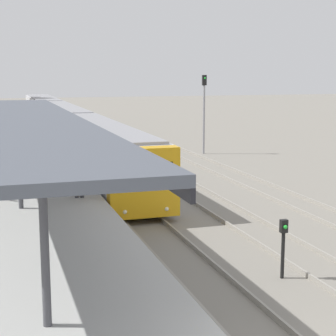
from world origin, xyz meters
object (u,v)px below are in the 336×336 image
object	(u,v)px
signal_post_near	(283,242)
signal_mast_far	(204,105)
train_near	(62,123)
person_on_platform	(79,171)

from	to	relation	value
signal_post_near	signal_mast_far	xyz separation A→B (m)	(6.48, 22.99, 2.33)
train_near	signal_mast_far	distance (m)	12.23
train_near	signal_mast_far	world-z (taller)	signal_mast_far
person_on_platform	signal_post_near	bearing A→B (deg)	-58.14
signal_post_near	signal_mast_far	bearing A→B (deg)	74.26
person_on_platform	signal_mast_far	size ratio (longest dim) A/B	0.31
person_on_platform	signal_mast_far	distance (m)	19.27
train_near	signal_post_near	world-z (taller)	train_near
train_near	signal_mast_far	xyz separation A→B (m)	(8.65, -8.48, 1.71)
person_on_platform	train_near	xyz separation A→B (m)	(2.30, 24.29, -0.34)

